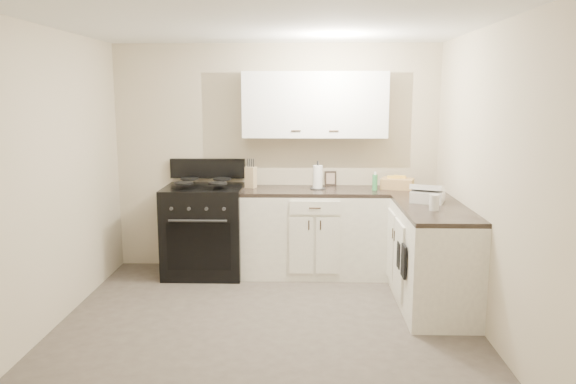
{
  "coord_description": "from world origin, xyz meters",
  "views": [
    {
      "loc": [
        0.31,
        -4.46,
        1.95
      ],
      "look_at": [
        0.16,
        0.85,
        1.02
      ],
      "focal_mm": 35.0,
      "sensor_mm": 36.0,
      "label": 1
    }
  ],
  "objects_px": {
    "wicker_basket": "(397,184)",
    "countertop_grill": "(427,196)",
    "paper_towel": "(318,177)",
    "knife_block": "(251,177)",
    "stove": "(205,232)"
  },
  "relations": [
    {
      "from": "stove",
      "to": "paper_towel",
      "type": "distance_m",
      "value": 1.37
    },
    {
      "from": "paper_towel",
      "to": "countertop_grill",
      "type": "distance_m",
      "value": 1.26
    },
    {
      "from": "stove",
      "to": "wicker_basket",
      "type": "xyz_separation_m",
      "value": [
        2.1,
        0.1,
        0.54
      ]
    },
    {
      "from": "paper_towel",
      "to": "knife_block",
      "type": "bearing_deg",
      "value": 175.24
    },
    {
      "from": "knife_block",
      "to": "wicker_basket",
      "type": "xyz_separation_m",
      "value": [
        1.59,
        -0.03,
        -0.06
      ]
    },
    {
      "from": "knife_block",
      "to": "countertop_grill",
      "type": "height_order",
      "value": "knife_block"
    },
    {
      "from": "wicker_basket",
      "to": "countertop_grill",
      "type": "distance_m",
      "value": 0.77
    },
    {
      "from": "stove",
      "to": "countertop_grill",
      "type": "bearing_deg",
      "value": -16.22
    },
    {
      "from": "knife_block",
      "to": "paper_towel",
      "type": "height_order",
      "value": "paper_towel"
    },
    {
      "from": "stove",
      "to": "knife_block",
      "type": "height_order",
      "value": "knife_block"
    },
    {
      "from": "stove",
      "to": "paper_towel",
      "type": "bearing_deg",
      "value": 2.77
    },
    {
      "from": "wicker_basket",
      "to": "paper_towel",
      "type": "bearing_deg",
      "value": -177.64
    },
    {
      "from": "paper_towel",
      "to": "wicker_basket",
      "type": "height_order",
      "value": "paper_towel"
    },
    {
      "from": "stove",
      "to": "countertop_grill",
      "type": "relative_size",
      "value": 3.47
    },
    {
      "from": "knife_block",
      "to": "paper_towel",
      "type": "relative_size",
      "value": 0.9
    }
  ]
}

